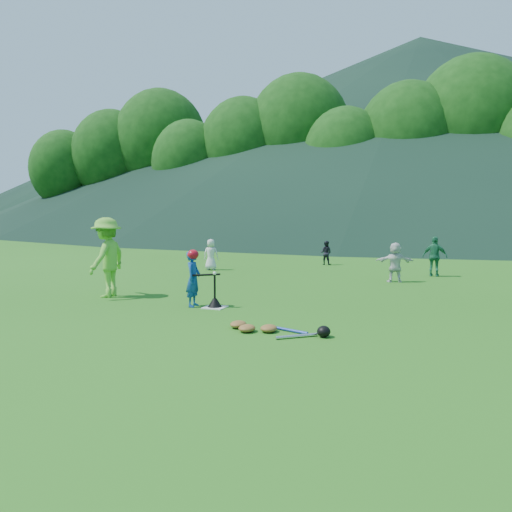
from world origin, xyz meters
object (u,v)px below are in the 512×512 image
at_px(home_plate, 215,307).
at_px(equipment_pile, 269,328).
at_px(fielder_b, 326,253).
at_px(batter_child, 193,279).
at_px(fielder_a, 211,255).
at_px(adult_coach, 107,257).
at_px(fielder_d, 395,262).
at_px(batting_tee, 215,302).
at_px(fielder_c, 435,256).

distance_m(home_plate, equipment_pile, 2.43).
bearing_deg(home_plate, fielder_b, 88.21).
distance_m(batter_child, fielder_a, 6.86).
height_order(home_plate, adult_coach, adult_coach).
bearing_deg(home_plate, fielder_a, 116.29).
height_order(batter_child, fielder_b, batter_child).
relative_size(adult_coach, fielder_b, 2.05).
bearing_deg(fielder_a, equipment_pile, 111.49).
xyz_separation_m(adult_coach, fielder_d, (6.24, 5.04, -0.37)).
xyz_separation_m(batter_child, fielder_d, (3.72, 5.44, -0.02)).
height_order(adult_coach, fielder_b, adult_coach).
bearing_deg(batter_child, fielder_d, -40.11).
xyz_separation_m(home_plate, fielder_d, (3.23, 5.41, 0.57)).
distance_m(adult_coach, batting_tee, 3.14).
height_order(fielder_c, batting_tee, fielder_c).
bearing_deg(home_plate, batter_child, -176.78).
bearing_deg(fielder_d, equipment_pile, 64.04).
distance_m(fielder_a, batting_tee, 7.05).
bearing_deg(adult_coach, home_plate, 78.41).
bearing_deg(adult_coach, fielder_a, 176.52).
relative_size(batter_child, fielder_d, 1.04).
bearing_deg(fielder_d, batter_child, 41.27).
bearing_deg(batter_child, batting_tee, -92.54).
distance_m(adult_coach, equipment_pile, 5.27).
bearing_deg(fielder_c, home_plate, 64.14).
distance_m(home_plate, fielder_c, 8.38).
xyz_separation_m(batter_child, fielder_a, (-2.62, 6.34, -0.06)).
height_order(home_plate, batter_child, batter_child).
xyz_separation_m(fielder_a, batting_tee, (3.12, -6.31, -0.41)).
distance_m(batting_tee, equipment_pile, 2.43).
distance_m(fielder_a, fielder_c, 7.46).
bearing_deg(fielder_b, batting_tee, 94.82).
height_order(batter_child, fielder_a, batter_child).
bearing_deg(batter_child, equipment_pile, -131.29).
xyz_separation_m(fielder_b, batting_tee, (-0.29, -9.44, -0.33)).
bearing_deg(batter_child, fielder_a, 16.73).
bearing_deg(fielder_c, batting_tee, 64.14).
height_order(fielder_b, batting_tee, fielder_b).
xyz_separation_m(batter_child, equipment_pile, (2.27, -1.62, -0.54)).
distance_m(home_plate, adult_coach, 3.18).
height_order(adult_coach, batting_tee, adult_coach).
distance_m(batter_child, fielder_d, 6.59).
relative_size(adult_coach, fielder_a, 1.75).
bearing_deg(fielder_a, adult_coach, 80.92).
distance_m(fielder_d, batting_tee, 6.32).
relative_size(home_plate, fielder_a, 0.41).
bearing_deg(adult_coach, fielder_c, 128.48).
distance_m(batter_child, fielder_b, 9.50).
relative_size(batter_child, fielder_b, 1.30).
bearing_deg(adult_coach, batter_child, 76.43).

